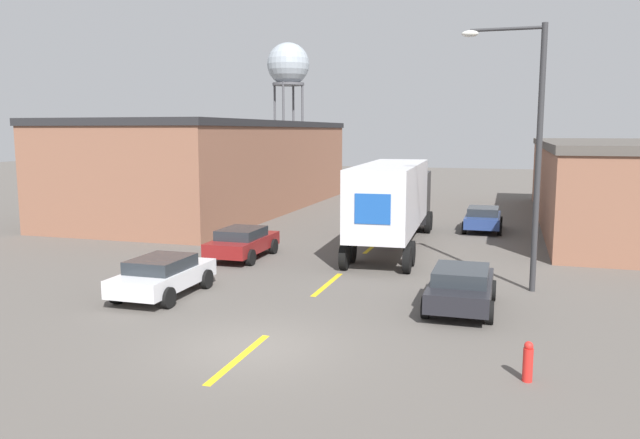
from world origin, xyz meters
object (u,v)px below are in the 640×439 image
Objects in this scene: parked_car_left_far at (243,242)px; parked_car_right_near at (461,286)px; parked_car_right_far at (483,218)px; water_tower at (288,66)px; semi_truck at (395,197)px; street_lamp at (530,140)px; parked_car_left_near at (163,275)px; fire_hydrant at (528,362)px.

parked_car_right_near is at bearing -28.38° from parked_car_left_far.
water_tower reaches higher than parked_car_right_far.
semi_truck is at bearing -64.44° from water_tower.
semi_truck reaches higher than parked_car_left_far.
parked_car_right_far is at bearing -56.86° from water_tower.
parked_car_right_far is 0.46× the size of street_lamp.
parked_car_left_near is 0.46× the size of street_lamp.
parked_car_right_near is 5.62m from fire_hydrant.
semi_truck reaches higher than parked_car_right_far.
water_tower is (-15.53, 55.64, 12.54)m from parked_car_left_near.
street_lamp reaches higher than parked_car_right_near.
street_lamp is at bearing 57.47° from parked_car_right_near.
fire_hydrant is at bearing -65.66° from water_tower.
water_tower is (-15.53, 49.16, 12.54)m from parked_car_left_far.
parked_car_left_near is 1.00× the size of parked_car_right_far.
street_lamp is 9.82× the size of fire_hydrant.
parked_car_left_near is 1.00× the size of parked_car_left_far.
parked_car_left_far and parked_car_right_far have the same top height.
parked_car_left_far is 14.34m from parked_car_right_far.
street_lamp reaches higher than fire_hydrant.
fire_hydrant is (1.84, -21.13, -0.27)m from parked_car_right_far.
street_lamp is (5.75, -6.85, 2.79)m from semi_truck.
parked_car_left_near and parked_car_right_near have the same top height.
fire_hydrant is at bearing -19.31° from parked_car_left_near.
parked_car_right_far is 47.68m from water_tower.
parked_car_right_near is (3.85, -9.82, -1.65)m from semi_truck.
parked_car_right_far is at bearing 54.76° from semi_truck.
water_tower is at bearing 114.34° from fire_hydrant.
fire_hydrant is (-0.05, -8.27, -4.70)m from street_lamp.
fire_hydrant is at bearing -85.01° from parked_car_right_far.
fire_hydrant is (26.99, -59.66, -12.80)m from water_tower.
parked_car_right_far is at bearing 47.89° from parked_car_left_far.
fire_hydrant is (11.46, -10.49, -0.27)m from parked_car_left_far.
parked_car_right_near is 0.46× the size of street_lamp.
parked_car_left_near is 13.05m from street_lamp.
parked_car_right_far is 4.56× the size of fire_hydrant.
parked_car_right_near is 5.67m from street_lamp.
parked_car_right_far is 0.26× the size of water_tower.
semi_truck is 16.27m from fire_hydrant.
semi_truck is 50.56m from water_tower.
water_tower reaches higher than semi_truck.
parked_car_left_far is 1.00× the size of parked_car_right_far.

